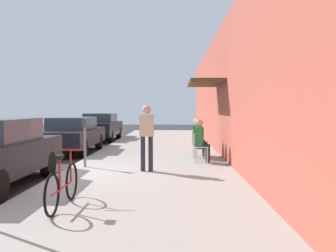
# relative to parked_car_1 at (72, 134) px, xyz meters

# --- Properties ---
(ground_plane) EXTENTS (60.00, 60.00, 0.00)m
(ground_plane) POSITION_rel_parked_car_1_xyz_m (1.10, -5.07, -0.72)
(ground_plane) COLOR #2D2D30
(sidewalk_slab) EXTENTS (4.50, 32.00, 0.12)m
(sidewalk_slab) POSITION_rel_parked_car_1_xyz_m (3.35, -3.07, -0.66)
(sidewalk_slab) COLOR #9E9B93
(sidewalk_slab) RESTS_ON ground_plane
(building_facade) EXTENTS (1.40, 32.00, 4.55)m
(building_facade) POSITION_rel_parked_car_1_xyz_m (5.74, -3.06, 1.56)
(building_facade) COLOR #BC5442
(building_facade) RESTS_ON ground_plane
(parked_car_1) EXTENTS (1.80, 4.40, 1.38)m
(parked_car_1) POSITION_rel_parked_car_1_xyz_m (0.00, 0.00, 0.00)
(parked_car_1) COLOR black
(parked_car_1) RESTS_ON ground_plane
(parked_car_2) EXTENTS (1.80, 4.40, 1.47)m
(parked_car_2) POSITION_rel_parked_car_1_xyz_m (0.00, 5.53, 0.04)
(parked_car_2) COLOR black
(parked_car_2) RESTS_ON ground_plane
(parking_meter) EXTENTS (0.12, 0.10, 1.32)m
(parking_meter) POSITION_rel_parked_car_1_xyz_m (1.55, -4.20, 0.17)
(parking_meter) COLOR slate
(parking_meter) RESTS_ON sidewalk_slab
(bicycle_0) EXTENTS (0.46, 1.71, 0.90)m
(bicycle_0) POSITION_rel_parked_car_1_xyz_m (2.20, -8.33, -0.24)
(bicycle_0) COLOR black
(bicycle_0) RESTS_ON sidewalk_slab
(cafe_chair_0) EXTENTS (0.53, 0.53, 0.87)m
(cafe_chair_0) POSITION_rel_parked_car_1_xyz_m (4.76, -3.23, -0.10)
(cafe_chair_0) COLOR silver
(cafe_chair_0) RESTS_ON sidewalk_slab
(seated_patron_0) EXTENTS (0.49, 0.43, 1.29)m
(seated_patron_0) POSITION_rel_parked_car_1_xyz_m (4.82, -3.24, 0.10)
(seated_patron_0) COLOR #232838
(seated_patron_0) RESTS_ON sidewalk_slab
(cafe_chair_1) EXTENTS (0.52, 0.52, 0.87)m
(cafe_chair_1) POSITION_rel_parked_car_1_xyz_m (4.76, -2.40, -0.10)
(cafe_chair_1) COLOR silver
(cafe_chair_1) RESTS_ON sidewalk_slab
(seated_patron_1) EXTENTS (0.49, 0.43, 1.29)m
(seated_patron_1) POSITION_rel_parked_car_1_xyz_m (4.82, -2.41, 0.10)
(seated_patron_1) COLOR #232838
(seated_patron_1) RESTS_ON sidewalk_slab
(cafe_chair_2) EXTENTS (0.47, 0.47, 0.87)m
(cafe_chair_2) POSITION_rel_parked_car_1_xyz_m (4.76, -1.73, -0.10)
(cafe_chair_2) COLOR silver
(cafe_chair_2) RESTS_ON sidewalk_slab
(seated_patron_2) EXTENTS (0.45, 0.38, 1.29)m
(seated_patron_2) POSITION_rel_parked_car_1_xyz_m (4.82, -1.74, 0.10)
(seated_patron_2) COLOR #232838
(seated_patron_2) RESTS_ON sidewalk_slab
(pedestrian_standing) EXTENTS (0.36, 0.22, 1.70)m
(pedestrian_standing) POSITION_rel_parked_car_1_xyz_m (3.30, -4.84, 0.40)
(pedestrian_standing) COLOR #232838
(pedestrian_standing) RESTS_ON sidewalk_slab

